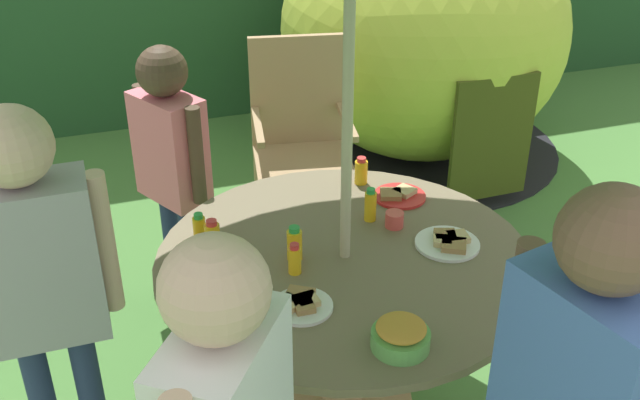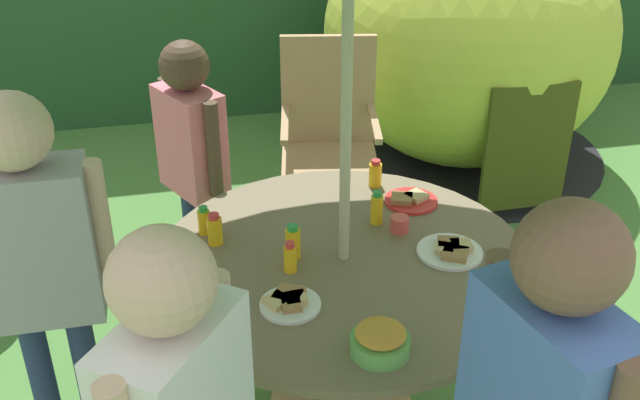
% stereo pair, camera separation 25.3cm
% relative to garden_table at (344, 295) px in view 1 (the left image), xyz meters
% --- Properties ---
extents(garden_table, '(1.32, 1.32, 0.70)m').
position_rel_garden_table_xyz_m(garden_table, '(0.00, 0.00, 0.00)').
color(garden_table, tan).
rests_on(garden_table, ground_plane).
extents(wooden_chair, '(0.56, 0.55, 1.06)m').
position_rel_garden_table_xyz_m(wooden_chair, '(0.24, 1.29, 0.05)').
color(wooden_chair, tan).
rests_on(wooden_chair, ground_plane).
extents(dome_tent, '(1.92, 1.92, 1.59)m').
position_rel_garden_table_xyz_m(dome_tent, '(1.29, 2.09, 0.26)').
color(dome_tent, '#B2C63F').
rests_on(dome_tent, ground_plane).
extents(child_in_pink_shirt, '(0.31, 0.38, 1.24)m').
position_rel_garden_table_xyz_m(child_in_pink_shirt, '(-0.46, 0.88, 0.26)').
color(child_in_pink_shirt, navy).
rests_on(child_in_pink_shirt, ground_plane).
extents(child_in_grey_shirt, '(0.47, 0.24, 1.39)m').
position_rel_garden_table_xyz_m(child_in_grey_shirt, '(-0.99, 0.00, 0.36)').
color(child_in_grey_shirt, navy).
rests_on(child_in_grey_shirt, ground_plane).
extents(child_in_blue_shirt, '(0.28, 0.47, 1.43)m').
position_rel_garden_table_xyz_m(child_in_blue_shirt, '(0.22, -0.98, 0.38)').
color(child_in_blue_shirt, '#3F3F47').
rests_on(child_in_blue_shirt, ground_plane).
extents(snack_bowl, '(0.17, 0.17, 0.09)m').
position_rel_garden_table_xyz_m(snack_bowl, '(-0.02, -0.50, 0.21)').
color(snack_bowl, '#66B259').
rests_on(snack_bowl, garden_table).
extents(plate_center_front, '(0.23, 0.23, 0.03)m').
position_rel_garden_table_xyz_m(plate_center_front, '(0.37, -0.06, 0.18)').
color(plate_center_front, white).
rests_on(plate_center_front, garden_table).
extents(plate_near_right, '(0.19, 0.19, 0.03)m').
position_rel_garden_table_xyz_m(plate_near_right, '(-0.23, -0.23, 0.18)').
color(plate_near_right, white).
rests_on(plate_near_right, garden_table).
extents(plate_far_right, '(0.21, 0.21, 0.03)m').
position_rel_garden_table_xyz_m(plate_far_right, '(0.35, 0.32, 0.18)').
color(plate_far_right, red).
rests_on(plate_far_right, garden_table).
extents(juice_bottle_near_left, '(0.04, 0.04, 0.11)m').
position_rel_garden_table_xyz_m(juice_bottle_near_left, '(-0.19, -0.04, 0.22)').
color(juice_bottle_near_left, yellow).
rests_on(juice_bottle_near_left, garden_table).
extents(juice_bottle_far_left, '(0.05, 0.05, 0.11)m').
position_rel_garden_table_xyz_m(juice_bottle_far_left, '(-0.46, 0.26, 0.22)').
color(juice_bottle_far_left, yellow).
rests_on(juice_bottle_far_left, garden_table).
extents(juice_bottle_center_back, '(0.05, 0.05, 0.12)m').
position_rel_garden_table_xyz_m(juice_bottle_center_back, '(0.25, 0.48, 0.22)').
color(juice_bottle_center_back, yellow).
rests_on(juice_bottle_center_back, garden_table).
extents(juice_bottle_mid_left, '(0.05, 0.05, 0.13)m').
position_rel_garden_table_xyz_m(juice_bottle_mid_left, '(0.17, 0.20, 0.23)').
color(juice_bottle_mid_left, yellow).
rests_on(juice_bottle_mid_left, garden_table).
extents(juice_bottle_mid_right, '(0.05, 0.05, 0.12)m').
position_rel_garden_table_xyz_m(juice_bottle_mid_right, '(-0.43, 0.18, 0.23)').
color(juice_bottle_mid_right, yellow).
rests_on(juice_bottle_mid_right, garden_table).
extents(juice_bottle_front_edge, '(0.05, 0.05, 0.13)m').
position_rel_garden_table_xyz_m(juice_bottle_front_edge, '(-0.17, 0.04, 0.23)').
color(juice_bottle_front_edge, yellow).
rests_on(juice_bottle_front_edge, garden_table).
extents(cup_near, '(0.07, 0.07, 0.06)m').
position_rel_garden_table_xyz_m(cup_near, '(0.24, 0.12, 0.20)').
color(cup_near, '#E04C47').
rests_on(cup_near, garden_table).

